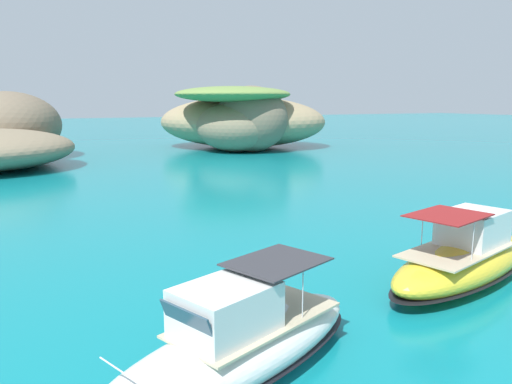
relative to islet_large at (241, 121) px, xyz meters
name	(u,v)px	position (x,y,z in m)	size (l,w,h in m)	color
islet_large	(241,121)	(0.00, 0.00, 0.00)	(30.32, 28.79, 8.65)	#9E8966
motorboat_white	(237,345)	(-24.54, -53.65, -3.08)	(8.67, 5.34, 2.61)	white
motorboat_yellow	(465,259)	(-14.27, -51.49, -3.01)	(9.41, 5.00, 2.82)	yellow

